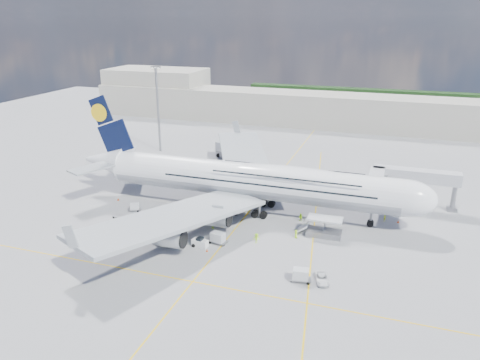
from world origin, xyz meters
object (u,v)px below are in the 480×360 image
(cone_wing_right_outer, at_px, (129,232))
(dolly_row_b, at_px, (124,246))
(crew_loader, at_px, (301,217))
(cone_tail, at_px, (118,199))
(dolly_row_c, at_px, (163,240))
(dolly_nose_far, at_px, (301,275))
(cone_wing_left_outer, at_px, (213,174))
(cargo_loader, at_px, (323,229))
(dolly_back, at_px, (135,207))
(crew_wing, at_px, (213,224))
(crew_tug, at_px, (256,238))
(dolly_row_a, at_px, (120,217))
(cone_wing_left_inner, at_px, (264,190))
(service_van, at_px, (322,279))
(dolly_nose_near, at_px, (218,238))
(cone_wing_right_inner, at_px, (207,250))
(catering_truck_outer, at_px, (228,151))
(cone_nose, at_px, (398,222))
(airliner, at_px, (252,180))
(baggage_tug, at_px, (200,243))
(jet_bridge, at_px, (400,179))
(catering_truck_inner, at_px, (212,170))
(crew_van, at_px, (296,234))
(light_mast, at_px, (158,108))
(crew_nose, at_px, (385,218))

(cone_wing_right_outer, bearing_deg, dolly_row_b, -67.18)
(crew_loader, height_order, cone_tail, crew_loader)
(dolly_row_c, bearing_deg, dolly_nose_far, -0.48)
(cone_wing_left_outer, relative_size, cone_wing_right_outer, 0.89)
(cargo_loader, xyz_separation_m, cone_wing_right_outer, (-35.45, -11.23, -0.96))
(dolly_back, relative_size, crew_wing, 1.71)
(crew_loader, relative_size, crew_tug, 0.87)
(dolly_row_a, distance_m, cone_wing_left_inner, 34.18)
(dolly_row_a, bearing_deg, service_van, -1.61)
(dolly_back, height_order, dolly_nose_near, dolly_nose_near)
(dolly_nose_far, bearing_deg, dolly_row_c, 163.87)
(cone_wing_right_inner, bearing_deg, dolly_row_c, -177.61)
(dolly_nose_far, bearing_deg, cone_wing_right_outer, 162.48)
(catering_truck_outer, bearing_deg, cone_wing_right_inner, -51.20)
(catering_truck_outer, bearing_deg, cone_wing_right_outer, -68.50)
(crew_loader, distance_m, crew_tug, 13.38)
(cone_nose, height_order, cone_wing_left_inner, cone_wing_left_inner)
(cargo_loader, relative_size, crew_wing, 5.03)
(crew_wing, bearing_deg, airliner, 5.12)
(baggage_tug, height_order, crew_loader, baggage_tug)
(jet_bridge, height_order, dolly_nose_far, jet_bridge)
(airliner, xyz_separation_m, catering_truck_inner, (-16.22, 17.91, -5.06))
(cargo_loader, height_order, dolly_nose_far, cargo_loader)
(jet_bridge, relative_size, cargo_loader, 2.20)
(dolly_nose_near, distance_m, baggage_tug, 3.47)
(catering_truck_outer, height_order, cone_nose, catering_truck_outer)
(dolly_nose_far, distance_m, crew_van, 15.11)
(baggage_tug, distance_m, crew_tug, 10.35)
(light_mast, bearing_deg, dolly_row_c, -61.70)
(light_mast, relative_size, dolly_back, 8.82)
(crew_wing, height_order, cone_wing_right_inner, crew_wing)
(crew_nose, relative_size, crew_van, 0.97)
(catering_truck_outer, xyz_separation_m, cone_wing_left_outer, (1.46, -15.48, -1.85))
(cone_wing_left_outer, bearing_deg, dolly_row_b, -90.18)
(cone_wing_right_inner, bearing_deg, cargo_loader, 35.13)
(crew_van, relative_size, cone_nose, 2.99)
(service_van, height_order, cone_wing_left_outer, service_van)
(airliner, distance_m, cone_nose, 30.92)
(catering_truck_outer, xyz_separation_m, cone_wing_left_inner, (17.46, -22.87, -1.84))
(dolly_row_a, xyz_separation_m, crew_loader, (35.72, 10.45, 0.54))
(dolly_row_c, relative_size, cone_wing_left_inner, 5.49)
(crew_tug, height_order, cone_wing_left_inner, crew_tug)
(catering_truck_inner, relative_size, cone_wing_left_inner, 12.06)
(cone_nose, height_order, cone_wing_right_inner, cone_nose)
(dolly_nose_near, bearing_deg, cone_nose, 44.44)
(dolly_row_b, xyz_separation_m, crew_wing, (12.26, 12.49, 0.51))
(airliner, height_order, dolly_row_a, airliner)
(dolly_row_b, height_order, service_van, service_van)
(service_van, bearing_deg, dolly_row_a, 148.88)
(baggage_tug, xyz_separation_m, crew_wing, (-0.67, 7.87, 0.04))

